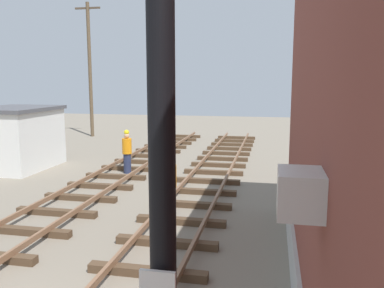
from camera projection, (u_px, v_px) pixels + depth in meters
name	position (u px, v px, depth m)	size (l,w,h in m)	color
signal_mast	(161.00, 123.00, 2.55)	(0.36, 0.40, 5.89)	black
control_hut	(16.00, 138.00, 18.00)	(3.00, 3.80, 2.76)	silver
utility_pole_far	(90.00, 68.00, 27.82)	(1.80, 0.24, 9.16)	brown
track_worker_foreground	(170.00, 184.00, 11.77)	(0.40, 0.40, 1.87)	#262D4C
track_worker_distant	(127.00, 152.00, 17.10)	(0.40, 0.40, 1.87)	#262D4C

